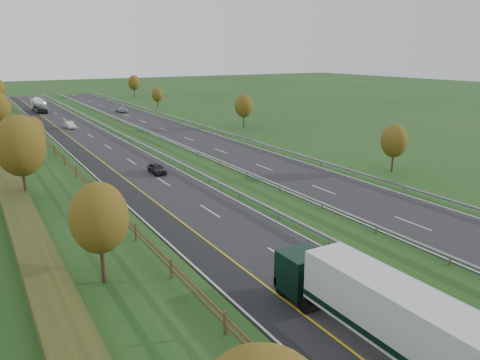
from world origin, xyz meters
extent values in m
plane|color=#1C4016|center=(8.00, 55.00, 0.00)|extent=(400.00, 400.00, 0.00)
cube|color=black|center=(0.00, 60.00, 0.02)|extent=(10.50, 200.00, 0.04)
cube|color=black|center=(16.50, 60.00, 0.02)|extent=(10.50, 200.00, 0.04)
cube|color=black|center=(-3.75, 60.00, 0.02)|extent=(3.00, 200.00, 0.04)
cube|color=silver|center=(-5.05, 60.00, 0.05)|extent=(0.15, 200.00, 0.01)
cube|color=gold|center=(-2.25, 60.00, 0.05)|extent=(0.15, 200.00, 0.01)
cube|color=silver|center=(5.05, 60.00, 0.05)|extent=(0.15, 200.00, 0.01)
cube|color=silver|center=(11.45, 60.00, 0.05)|extent=(0.15, 200.00, 0.01)
cube|color=silver|center=(21.55, 60.00, 0.05)|extent=(0.15, 200.00, 0.01)
cube|color=silver|center=(1.25, -1.00, 0.05)|extent=(0.15, 4.00, 0.01)
cube|color=silver|center=(1.25, 11.00, 0.05)|extent=(0.15, 4.00, 0.01)
cube|color=silver|center=(15.25, 11.00, 0.05)|extent=(0.15, 4.00, 0.01)
cube|color=silver|center=(1.25, 23.00, 0.05)|extent=(0.15, 4.00, 0.01)
cube|color=silver|center=(15.25, 23.00, 0.05)|extent=(0.15, 4.00, 0.01)
cube|color=silver|center=(1.25, 35.00, 0.05)|extent=(0.15, 4.00, 0.01)
cube|color=silver|center=(15.25, 35.00, 0.05)|extent=(0.15, 4.00, 0.01)
cube|color=silver|center=(1.25, 47.00, 0.05)|extent=(0.15, 4.00, 0.01)
cube|color=silver|center=(15.25, 47.00, 0.05)|extent=(0.15, 4.00, 0.01)
cube|color=silver|center=(1.25, 59.00, 0.05)|extent=(0.15, 4.00, 0.01)
cube|color=silver|center=(15.25, 59.00, 0.05)|extent=(0.15, 4.00, 0.01)
cube|color=silver|center=(1.25, 71.00, 0.05)|extent=(0.15, 4.00, 0.01)
cube|color=silver|center=(15.25, 71.00, 0.05)|extent=(0.15, 4.00, 0.01)
cube|color=silver|center=(1.25, 83.00, 0.05)|extent=(0.15, 4.00, 0.01)
cube|color=silver|center=(15.25, 83.00, 0.05)|extent=(0.15, 4.00, 0.01)
cube|color=silver|center=(1.25, 95.00, 0.05)|extent=(0.15, 4.00, 0.01)
cube|color=silver|center=(15.25, 95.00, 0.05)|extent=(0.15, 4.00, 0.01)
cube|color=silver|center=(1.25, 107.00, 0.05)|extent=(0.15, 4.00, 0.01)
cube|color=silver|center=(15.25, 107.00, 0.05)|extent=(0.15, 4.00, 0.01)
cube|color=silver|center=(1.25, 119.00, 0.05)|extent=(0.15, 4.00, 0.01)
cube|color=silver|center=(15.25, 119.00, 0.05)|extent=(0.15, 4.00, 0.01)
cube|color=silver|center=(1.25, 131.00, 0.05)|extent=(0.15, 4.00, 0.01)
cube|color=silver|center=(15.25, 131.00, 0.05)|extent=(0.15, 4.00, 0.01)
cube|color=silver|center=(1.25, 143.00, 0.05)|extent=(0.15, 4.00, 0.01)
cube|color=silver|center=(15.25, 143.00, 0.05)|extent=(0.15, 4.00, 0.01)
cube|color=silver|center=(1.25, 155.00, 0.05)|extent=(0.15, 4.00, 0.01)
cube|color=silver|center=(15.25, 155.00, 0.05)|extent=(0.15, 4.00, 0.01)
cube|color=#1C4016|center=(-13.00, 60.00, 1.00)|extent=(12.00, 200.00, 2.00)
cube|color=#422B19|center=(-8.50, 60.00, 2.55)|extent=(0.08, 184.00, 0.10)
cube|color=#422B19|center=(-8.50, 60.00, 2.95)|extent=(0.08, 184.00, 0.10)
cube|color=#422B19|center=(-8.50, 2.00, 2.60)|extent=(0.12, 0.12, 1.20)
cube|color=#422B19|center=(-8.50, 8.50, 2.60)|extent=(0.12, 0.12, 1.20)
cube|color=#422B19|center=(-8.50, 15.00, 2.60)|extent=(0.12, 0.12, 1.20)
cube|color=#422B19|center=(-8.50, 21.50, 2.60)|extent=(0.12, 0.12, 1.20)
cube|color=#422B19|center=(-8.50, 28.00, 2.60)|extent=(0.12, 0.12, 1.20)
cube|color=#422B19|center=(-8.50, 34.50, 2.60)|extent=(0.12, 0.12, 1.20)
cube|color=#422B19|center=(-8.50, 41.00, 2.60)|extent=(0.12, 0.12, 1.20)
cube|color=#422B19|center=(-8.50, 47.50, 2.60)|extent=(0.12, 0.12, 1.20)
cube|color=#422B19|center=(-8.50, 54.00, 2.60)|extent=(0.12, 0.12, 1.20)
cube|color=#422B19|center=(-8.50, 60.50, 2.60)|extent=(0.12, 0.12, 1.20)
cube|color=#422B19|center=(-8.50, 67.00, 2.60)|extent=(0.12, 0.12, 1.20)
cube|color=#422B19|center=(-8.50, 73.50, 2.60)|extent=(0.12, 0.12, 1.20)
cube|color=#422B19|center=(-8.50, 80.00, 2.60)|extent=(0.12, 0.12, 1.20)
cube|color=#422B19|center=(-8.50, 86.50, 2.60)|extent=(0.12, 0.12, 1.20)
cube|color=#422B19|center=(-8.50, 93.00, 2.60)|extent=(0.12, 0.12, 1.20)
cube|color=#422B19|center=(-8.50, 99.50, 2.60)|extent=(0.12, 0.12, 1.20)
cube|color=#422B19|center=(-8.50, 106.00, 2.60)|extent=(0.12, 0.12, 1.20)
cube|color=#422B19|center=(-8.50, 112.50, 2.60)|extent=(0.12, 0.12, 1.20)
cube|color=#422B19|center=(-8.50, 119.00, 2.60)|extent=(0.12, 0.12, 1.20)
cube|color=#422B19|center=(-8.50, 125.50, 2.60)|extent=(0.12, 0.12, 1.20)
cube|color=#422B19|center=(-8.50, 132.00, 2.60)|extent=(0.12, 0.12, 1.20)
cube|color=#422B19|center=(-8.50, 138.50, 2.60)|extent=(0.12, 0.12, 1.20)
cube|color=gray|center=(5.70, 60.00, 0.62)|extent=(0.32, 200.00, 0.18)
cube|color=gray|center=(5.70, 4.00, 0.28)|extent=(0.10, 0.14, 0.56)
cube|color=gray|center=(5.70, 11.00, 0.28)|extent=(0.10, 0.14, 0.56)
cube|color=gray|center=(5.70, 18.00, 0.28)|extent=(0.10, 0.14, 0.56)
cube|color=gray|center=(5.70, 25.00, 0.28)|extent=(0.10, 0.14, 0.56)
cube|color=gray|center=(5.70, 32.00, 0.28)|extent=(0.10, 0.14, 0.56)
cube|color=gray|center=(5.70, 39.00, 0.28)|extent=(0.10, 0.14, 0.56)
cube|color=gray|center=(5.70, 46.00, 0.28)|extent=(0.10, 0.14, 0.56)
cube|color=gray|center=(5.70, 53.00, 0.28)|extent=(0.10, 0.14, 0.56)
cube|color=gray|center=(5.70, 60.00, 0.28)|extent=(0.10, 0.14, 0.56)
cube|color=gray|center=(5.70, 67.00, 0.28)|extent=(0.10, 0.14, 0.56)
cube|color=gray|center=(5.70, 74.00, 0.28)|extent=(0.10, 0.14, 0.56)
cube|color=gray|center=(5.70, 81.00, 0.28)|extent=(0.10, 0.14, 0.56)
cube|color=gray|center=(5.70, 88.00, 0.28)|extent=(0.10, 0.14, 0.56)
cube|color=gray|center=(5.70, 95.00, 0.28)|extent=(0.10, 0.14, 0.56)
cube|color=gray|center=(5.70, 102.00, 0.28)|extent=(0.10, 0.14, 0.56)
cube|color=gray|center=(5.70, 109.00, 0.28)|extent=(0.10, 0.14, 0.56)
cube|color=gray|center=(5.70, 116.00, 0.28)|extent=(0.10, 0.14, 0.56)
cube|color=gray|center=(5.70, 123.00, 0.28)|extent=(0.10, 0.14, 0.56)
cube|color=gray|center=(5.70, 130.00, 0.28)|extent=(0.10, 0.14, 0.56)
cube|color=gray|center=(5.70, 137.00, 0.28)|extent=(0.10, 0.14, 0.56)
cube|color=gray|center=(5.70, 144.00, 0.28)|extent=(0.10, 0.14, 0.56)
cube|color=gray|center=(5.70, 151.00, 0.28)|extent=(0.10, 0.14, 0.56)
cube|color=gray|center=(5.70, 158.00, 0.28)|extent=(0.10, 0.14, 0.56)
cube|color=gray|center=(10.80, 60.00, 0.62)|extent=(0.32, 200.00, 0.18)
cube|color=gray|center=(10.80, 4.00, 0.28)|extent=(0.10, 0.14, 0.56)
cube|color=gray|center=(10.80, 11.00, 0.28)|extent=(0.10, 0.14, 0.56)
cube|color=gray|center=(10.80, 18.00, 0.28)|extent=(0.10, 0.14, 0.56)
cube|color=gray|center=(10.80, 25.00, 0.28)|extent=(0.10, 0.14, 0.56)
cube|color=gray|center=(10.80, 32.00, 0.28)|extent=(0.10, 0.14, 0.56)
cube|color=gray|center=(10.80, 39.00, 0.28)|extent=(0.10, 0.14, 0.56)
cube|color=gray|center=(10.80, 46.00, 0.28)|extent=(0.10, 0.14, 0.56)
cube|color=gray|center=(10.80, 53.00, 0.28)|extent=(0.10, 0.14, 0.56)
cube|color=gray|center=(10.80, 60.00, 0.28)|extent=(0.10, 0.14, 0.56)
cube|color=gray|center=(10.80, 67.00, 0.28)|extent=(0.10, 0.14, 0.56)
cube|color=gray|center=(10.80, 74.00, 0.28)|extent=(0.10, 0.14, 0.56)
cube|color=gray|center=(10.80, 81.00, 0.28)|extent=(0.10, 0.14, 0.56)
cube|color=gray|center=(10.80, 88.00, 0.28)|extent=(0.10, 0.14, 0.56)
cube|color=gray|center=(10.80, 95.00, 0.28)|extent=(0.10, 0.14, 0.56)
cube|color=gray|center=(10.80, 102.00, 0.28)|extent=(0.10, 0.14, 0.56)
cube|color=gray|center=(10.80, 109.00, 0.28)|extent=(0.10, 0.14, 0.56)
cube|color=gray|center=(10.80, 116.00, 0.28)|extent=(0.10, 0.14, 0.56)
cube|color=gray|center=(10.80, 123.00, 0.28)|extent=(0.10, 0.14, 0.56)
cube|color=gray|center=(10.80, 130.00, 0.28)|extent=(0.10, 0.14, 0.56)
cube|color=gray|center=(10.80, 137.00, 0.28)|extent=(0.10, 0.14, 0.56)
cube|color=gray|center=(10.80, 144.00, 0.28)|extent=(0.10, 0.14, 0.56)
cube|color=gray|center=(10.80, 151.00, 0.28)|extent=(0.10, 0.14, 0.56)
cube|color=gray|center=(10.80, 158.00, 0.28)|extent=(0.10, 0.14, 0.56)
cube|color=gray|center=(22.30, 60.00, 0.62)|extent=(0.32, 200.00, 0.18)
cube|color=gray|center=(22.30, 18.00, 0.28)|extent=(0.10, 0.14, 0.56)
cube|color=gray|center=(22.30, 32.00, 0.28)|extent=(0.10, 0.14, 0.56)
cube|color=gray|center=(22.30, 46.00, 0.28)|extent=(0.10, 0.14, 0.56)
cube|color=gray|center=(22.30, 60.00, 0.28)|extent=(0.10, 0.14, 0.56)
cube|color=gray|center=(22.30, 74.00, 0.28)|extent=(0.10, 0.14, 0.56)
cube|color=gray|center=(22.30, 88.00, 0.28)|extent=(0.10, 0.14, 0.56)
cube|color=gray|center=(22.30, 102.00, 0.28)|extent=(0.10, 0.14, 0.56)
cube|color=gray|center=(22.30, 116.00, 0.28)|extent=(0.10, 0.14, 0.56)
cube|color=gray|center=(22.30, 130.00, 0.28)|extent=(0.10, 0.14, 0.56)
cube|color=gray|center=(22.30, 144.00, 0.28)|extent=(0.10, 0.14, 0.56)
cube|color=gray|center=(22.30, 158.00, 0.28)|extent=(0.10, 0.14, 0.56)
cylinder|color=#2D2116|center=(-12.00, 10.00, 3.21)|extent=(0.24, 0.24, 2.43)
ellipsoid|color=#533E12|center=(-12.00, 10.00, 5.89)|extent=(3.24, 3.24, 4.05)
cylinder|color=#2D2116|center=(-14.00, 28.00, 3.58)|extent=(0.24, 0.24, 3.15)
ellipsoid|color=#533E12|center=(-14.00, 28.00, 7.04)|extent=(4.20, 4.20, 5.25)
cylinder|color=#2D2116|center=(-11.00, 46.00, 3.08)|extent=(0.24, 0.24, 2.16)
ellipsoid|color=#533E12|center=(-11.00, 46.00, 5.46)|extent=(2.88, 2.88, 3.60)
cylinder|color=#2D2116|center=(-13.50, 64.00, 3.44)|extent=(0.24, 0.24, 2.88)
cylinder|color=#2D2116|center=(28.00, 25.00, 1.24)|extent=(0.24, 0.24, 2.48)
ellipsoid|color=#533E12|center=(28.00, 25.00, 3.96)|extent=(3.30, 3.30, 4.12)
cylinder|color=#2D2116|center=(30.00, 65.00, 1.35)|extent=(0.24, 0.24, 2.70)
ellipsoid|color=#533E12|center=(30.00, 65.00, 4.32)|extent=(3.60, 3.60, 4.50)
cylinder|color=#2D2116|center=(27.00, 105.00, 1.12)|extent=(0.24, 0.24, 2.25)
ellipsoid|color=#533E12|center=(27.00, 105.00, 3.60)|extent=(3.00, 3.00, 3.75)
cylinder|color=#2D2116|center=(32.00, 140.00, 1.46)|extent=(0.24, 0.24, 2.93)
ellipsoid|color=#533E12|center=(32.00, 140.00, 4.68)|extent=(3.90, 3.90, 4.88)
cube|color=black|center=(-1.13, 5.73, 1.74)|extent=(2.50, 2.40, 2.50)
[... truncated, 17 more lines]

